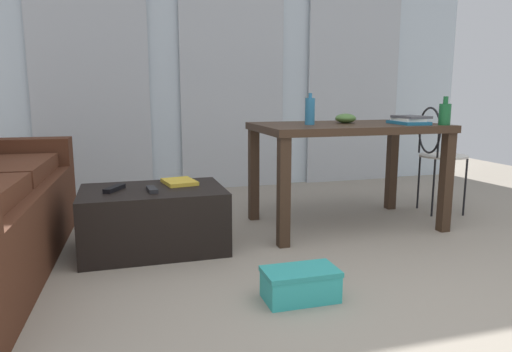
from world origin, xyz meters
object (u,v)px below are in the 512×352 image
at_px(bottle_near, 310,111).
at_px(bowl, 346,118).
at_px(magazine, 179,182).
at_px(book_stack, 409,120).
at_px(tv_remote_primary, 152,189).
at_px(wire_chair, 436,147).
at_px(shoebox, 300,284).
at_px(coffee_table, 154,219).
at_px(craft_table, 347,138).
at_px(bottle_far, 445,114).
at_px(tv_remote_secondary, 114,189).

distance_m(bottle_near, bowl, 0.33).
height_order(bowl, magazine, bowl).
xyz_separation_m(book_stack, tv_remote_primary, (-1.77, -0.07, -0.38)).
bearing_deg(wire_chair, shoebox, -143.41).
relative_size(coffee_table, craft_table, 0.67).
bearing_deg(book_stack, bottle_near, 168.30).
xyz_separation_m(bottle_near, magazine, (-0.90, -0.02, -0.44)).
bearing_deg(bottle_far, wire_chair, 56.48).
height_order(bottle_far, tv_remote_secondary, bottle_far).
bearing_deg(tv_remote_primary, book_stack, -3.24).
bearing_deg(bottle_far, tv_remote_secondary, 176.00).
distance_m(bottle_far, shoebox, 1.72).
bearing_deg(magazine, bowl, -5.35).
relative_size(craft_table, bowl, 8.65).
bearing_deg(coffee_table, book_stack, -0.32).
bearing_deg(shoebox, bowl, 55.30).
bearing_deg(tv_remote_primary, shoebox, -59.72).
bearing_deg(tv_remote_primary, wire_chair, 3.80).
xyz_separation_m(coffee_table, wire_chair, (2.24, 0.29, 0.34)).
relative_size(wire_chair, tv_remote_primary, 5.45).
xyz_separation_m(tv_remote_primary, shoebox, (0.61, -0.85, -0.32)).
distance_m(bottle_near, bottle_far, 0.91).
xyz_separation_m(bowl, book_stack, (0.37, -0.23, -0.01)).
bearing_deg(tv_remote_primary, craft_table, 3.99).
bearing_deg(wire_chair, magazine, -175.24).
bearing_deg(book_stack, craft_table, 157.59).
height_order(bottle_far, magazine, bottle_far).
bearing_deg(bottle_near, magazine, -178.94).
xyz_separation_m(magazine, shoebox, (0.42, -1.04, -0.32)).
bearing_deg(tv_remote_secondary, magazine, 44.37).
xyz_separation_m(coffee_table, magazine, (0.18, 0.12, 0.20)).
bearing_deg(tv_remote_primary, tv_remote_secondary, 153.09).
distance_m(wire_chair, tv_remote_primary, 2.28).
height_order(bottle_near, tv_remote_secondary, bottle_near).
xyz_separation_m(coffee_table, bowl, (1.39, 0.22, 0.58)).
relative_size(tv_remote_secondary, magazine, 0.78).
bearing_deg(bottle_far, bowl, 146.65).
bearing_deg(book_stack, magazine, 175.48).
height_order(bottle_near, bowl, bottle_near).
relative_size(craft_table, magazine, 5.37).
height_order(coffee_table, tv_remote_primary, tv_remote_primary).
bearing_deg(shoebox, craft_table, 54.34).
xyz_separation_m(wire_chair, tv_remote_secondary, (-2.46, -0.28, -0.14)).
distance_m(bottle_near, book_stack, 0.70).
relative_size(coffee_table, book_stack, 2.80).
bearing_deg(tv_remote_primary, coffee_table, 79.25).
bearing_deg(tv_remote_primary, bottle_near, 5.53).
bearing_deg(wire_chair, craft_table, -171.04).
bearing_deg(craft_table, bottle_far, -27.47).
relative_size(craft_table, bottle_near, 6.02).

